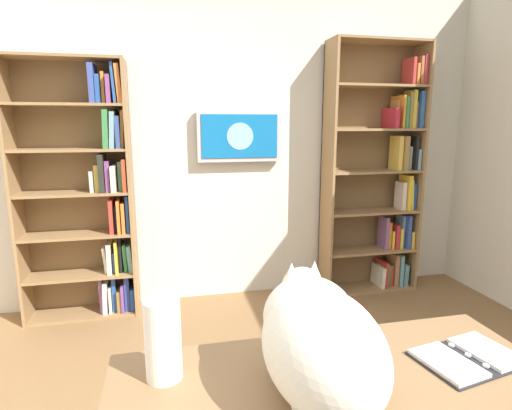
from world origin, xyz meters
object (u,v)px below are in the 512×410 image
bookshelf_right (90,193)px  cat (318,337)px  open_binder (468,357)px  coffee_mug (358,329)px  paper_towel_roll (163,339)px  wall_mounted_tv (239,136)px  bookshelf_left (382,174)px

bookshelf_right → cat: 2.50m
bookshelf_right → open_binder: bookshelf_right is taller
coffee_mug → paper_towel_roll: bearing=5.7°
wall_mounted_tv → coffee_mug: bearing=91.0°
bookshelf_right → wall_mounted_tv: bearing=-175.9°
paper_towel_roll → bookshelf_right: bearing=-75.5°
bookshelf_left → wall_mounted_tv: size_ratio=3.12×
open_binder → paper_towel_roll: size_ratio=1.43×
bookshelf_left → paper_towel_roll: bookshelf_left is taller
bookshelf_right → coffee_mug: 2.41m
wall_mounted_tv → paper_towel_roll: wall_mounted_tv is taller
bookshelf_left → bookshelf_right: (2.48, 0.00, -0.08)m
wall_mounted_tv → coffee_mug: wall_mounted_tv is taller
cat → bookshelf_right: bearing=-66.9°
coffee_mug → bookshelf_left: bearing=-121.1°
wall_mounted_tv → paper_towel_roll: size_ratio=2.77×
coffee_mug → bookshelf_right: bearing=-59.3°
bookshelf_right → wall_mounted_tv: 1.27m
open_binder → coffee_mug: bearing=-32.2°
open_binder → coffee_mug: (0.30, -0.19, 0.04)m
cat → paper_towel_roll: bearing=-21.0°
bookshelf_right → paper_towel_roll: (-0.55, 2.14, -0.12)m
bookshelf_right → cat: bookshelf_right is taller
bookshelf_left → open_binder: size_ratio=6.05×
cat → open_binder: bearing=-175.5°
bookshelf_right → paper_towel_roll: size_ratio=7.78×
cat → open_binder: (-0.55, -0.04, -0.16)m
bookshelf_left → cat: bookshelf_left is taller
cat → open_binder: cat is taller
bookshelf_left → cat: 2.75m
bookshelf_right → paper_towel_roll: bookshelf_right is taller
wall_mounted_tv → cat: (0.21, 2.39, -0.50)m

